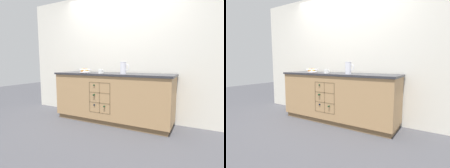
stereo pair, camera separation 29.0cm
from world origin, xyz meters
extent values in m
plane|color=#424247|center=(0.00, 0.00, 0.00)|extent=(14.00, 14.00, 0.00)
cube|color=silver|center=(0.00, 0.37, 1.27)|extent=(4.65, 0.06, 2.55)
cube|color=brown|center=(0.00, 0.00, 0.04)|extent=(2.19, 0.54, 0.09)
cube|color=tan|center=(0.00, 0.00, 0.49)|extent=(2.25, 0.60, 0.81)
cube|color=#2D2D33|center=(0.00, 0.00, 0.91)|extent=(2.29, 0.64, 0.03)
cube|color=brown|center=(-0.10, -0.20, 0.50)|extent=(0.42, 0.01, 0.55)
cube|color=brown|center=(-0.31, -0.25, 0.50)|extent=(0.02, 0.10, 0.55)
cube|color=brown|center=(0.11, -0.25, 0.50)|extent=(0.02, 0.10, 0.55)
cube|color=brown|center=(-0.10, -0.25, 0.23)|extent=(0.42, 0.10, 0.02)
cube|color=brown|center=(-0.10, -0.25, 0.41)|extent=(0.42, 0.10, 0.02)
cube|color=brown|center=(-0.10, -0.25, 0.59)|extent=(0.42, 0.10, 0.02)
cube|color=brown|center=(-0.10, -0.25, 0.78)|extent=(0.42, 0.10, 0.02)
cube|color=brown|center=(-0.10, -0.25, 0.50)|extent=(0.02, 0.10, 0.55)
cylinder|color=black|center=(-0.21, -0.14, 0.37)|extent=(0.07, 0.19, 0.07)
cylinder|color=black|center=(-0.21, -0.28, 0.37)|extent=(0.03, 0.08, 0.03)
cylinder|color=#19381E|center=(0.01, -0.15, 0.36)|extent=(0.07, 0.20, 0.07)
cylinder|color=#19381E|center=(0.01, -0.29, 0.36)|extent=(0.03, 0.09, 0.03)
cylinder|color=#19381E|center=(-0.21, -0.16, 0.55)|extent=(0.08, 0.19, 0.08)
cylinder|color=#19381E|center=(-0.21, -0.29, 0.55)|extent=(0.03, 0.08, 0.03)
cylinder|color=#19381E|center=(-0.21, -0.14, 0.73)|extent=(0.07, 0.19, 0.07)
cylinder|color=#19381E|center=(-0.21, -0.28, 0.73)|extent=(0.03, 0.08, 0.03)
cylinder|color=silver|center=(-0.52, -0.14, 0.94)|extent=(0.11, 0.11, 0.01)
cone|color=silver|center=(-0.52, -0.14, 0.97)|extent=(0.22, 0.22, 0.06)
torus|color=silver|center=(-0.52, -0.14, 0.99)|extent=(0.24, 0.24, 0.02)
sphere|color=gold|center=(-0.48, -0.14, 0.98)|extent=(0.07, 0.07, 0.07)
sphere|color=red|center=(-0.54, -0.12, 0.98)|extent=(0.07, 0.07, 0.07)
sphere|color=orange|center=(-0.54, -0.18, 0.98)|extent=(0.07, 0.07, 0.07)
cylinder|color=white|center=(0.26, -0.08, 1.04)|extent=(0.11, 0.11, 0.21)
torus|color=white|center=(0.26, -0.08, 1.14)|extent=(0.11, 0.11, 0.01)
torus|color=white|center=(0.32, -0.08, 1.05)|extent=(0.11, 0.01, 0.11)
cylinder|color=white|center=(-0.16, -0.15, 0.97)|extent=(0.09, 0.09, 0.08)
torus|color=white|center=(-0.11, -0.15, 0.97)|extent=(0.06, 0.01, 0.06)
camera|label=1|loc=(1.50, -2.92, 1.12)|focal=28.00mm
camera|label=2|loc=(1.75, -2.78, 1.12)|focal=28.00mm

